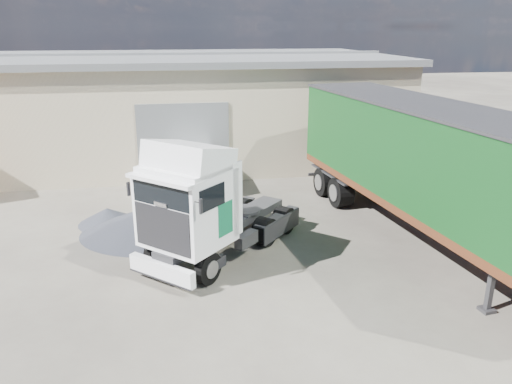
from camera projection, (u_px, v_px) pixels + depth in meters
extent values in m
plane|color=#272520|center=(274.00, 287.00, 13.54)|extent=(120.00, 120.00, 0.00)
cube|color=#C1B594|center=(104.00, 110.00, 26.74)|extent=(30.00, 12.00, 5.00)
cube|color=#5A5D5F|center=(99.00, 59.00, 25.90)|extent=(30.60, 12.60, 0.30)
cube|color=#5A5D5F|center=(184.00, 144.00, 21.98)|extent=(4.00, 0.08, 3.60)
cube|color=#5A5D5F|center=(99.00, 55.00, 25.84)|extent=(30.60, 0.40, 0.15)
cylinder|color=black|center=(182.00, 260.00, 14.10)|extent=(2.18, 2.12, 0.92)
cylinder|color=black|center=(243.00, 226.00, 16.50)|extent=(2.21, 2.15, 0.92)
cylinder|color=black|center=(262.00, 215.00, 17.46)|extent=(2.21, 2.15, 0.92)
cube|color=#2D2D30|center=(225.00, 226.00, 15.64)|extent=(4.47, 4.70, 0.26)
cube|color=white|center=(162.00, 271.00, 13.44)|extent=(1.76, 1.66, 0.48)
cube|color=white|center=(187.00, 207.00, 13.86)|extent=(2.94, 2.93, 2.12)
cube|color=black|center=(162.00, 229.00, 13.17)|extent=(1.42, 1.34, 1.21)
cube|color=black|center=(161.00, 195.00, 12.89)|extent=(1.45, 1.36, 0.65)
cube|color=white|center=(189.00, 158.00, 13.57)|extent=(2.71, 2.69, 1.06)
cube|color=#0D603D|center=(167.00, 204.00, 14.78)|extent=(0.45, 0.48, 0.95)
cube|color=#0D603D|center=(226.00, 219.00, 13.65)|extent=(0.45, 0.48, 0.95)
cylinder|color=#2D2D30|center=(246.00, 210.00, 16.48)|extent=(1.34, 1.34, 0.10)
cube|color=#2D2D30|center=(490.00, 289.00, 12.21)|extent=(0.37, 0.37, 1.22)
cylinder|color=black|center=(358.00, 184.00, 20.40)|extent=(2.95, 1.51, 1.18)
cube|color=#2D2D30|center=(424.00, 212.00, 16.19)|extent=(2.49, 13.33, 0.39)
cube|color=#512612|center=(426.00, 202.00, 16.07)|extent=(4.37, 13.56, 0.27)
cube|color=black|center=(431.00, 154.00, 15.58)|extent=(4.37, 13.56, 2.89)
cube|color=#2D2D30|center=(436.00, 107.00, 15.12)|extent=(4.44, 13.64, 0.09)
cylinder|color=black|center=(194.00, 190.00, 20.64)|extent=(1.78, 0.61, 0.61)
cylinder|color=black|center=(191.00, 170.00, 23.41)|extent=(1.78, 0.61, 0.61)
cube|color=white|center=(192.00, 165.00, 21.82)|extent=(1.77, 4.26, 1.57)
cube|color=white|center=(194.00, 177.00, 20.19)|extent=(1.71, 0.84, 1.02)
cube|color=black|center=(193.00, 164.00, 20.20)|extent=(1.62, 0.08, 0.55)
cone|color=black|center=(146.00, 221.00, 16.86)|extent=(5.77, 5.77, 0.96)
cone|color=black|center=(188.00, 242.00, 15.81)|extent=(2.16, 2.16, 0.48)
cone|color=black|center=(108.00, 216.00, 17.86)|extent=(2.64, 2.64, 0.57)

